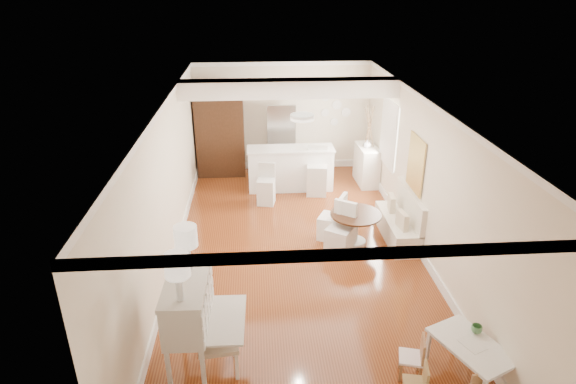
{
  "coord_description": "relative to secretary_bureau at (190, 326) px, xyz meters",
  "views": [
    {
      "loc": [
        -0.73,
        -7.61,
        4.69
      ],
      "look_at": [
        -0.16,
        0.3,
        1.15
      ],
      "focal_mm": 30.0,
      "sensor_mm": 36.0,
      "label": 1
    }
  ],
  "objects": [
    {
      "name": "room",
      "position": [
        1.66,
        3.0,
        1.32
      ],
      "size": [
        9.0,
        9.04,
        2.82
      ],
      "color": "brown",
      "rests_on": "ground"
    },
    {
      "name": "secretary_bureau",
      "position": [
        0.0,
        0.0,
        0.0
      ],
      "size": [
        1.05,
        1.07,
        1.31
      ],
      "primitive_type": "cube",
      "rotation": [
        0.0,
        0.0,
        -0.03
      ],
      "color": "beige",
      "rests_on": "ground"
    },
    {
      "name": "gustavian_armchair",
      "position": [
        0.35,
        -0.07,
        -0.19
      ],
      "size": [
        0.6,
        0.6,
        0.94
      ],
      "primitive_type": "cube",
      "rotation": [
        0.0,
        0.0,
        1.68
      ],
      "color": "white",
      "rests_on": "ground"
    },
    {
      "name": "kids_table",
      "position": [
        3.52,
        -0.42,
        -0.4
      ],
      "size": [
        0.97,
        1.18,
        0.51
      ],
      "primitive_type": "cube",
      "rotation": [
        0.0,
        0.0,
        0.41
      ],
      "color": "white",
      "rests_on": "ground"
    },
    {
      "name": "kids_chair_a",
      "position": [
        2.71,
        -0.76,
        -0.38
      ],
      "size": [
        0.32,
        0.32,
        0.56
      ],
      "primitive_type": "cube",
      "rotation": [
        0.0,
        0.0,
        -1.77
      ],
      "color": "#9C7B47",
      "rests_on": "ground"
    },
    {
      "name": "kids_chair_b",
      "position": [
        2.79,
        -0.36,
        -0.35
      ],
      "size": [
        0.37,
        0.37,
        0.62
      ],
      "primitive_type": "cube",
      "rotation": [
        0.0,
        0.0,
        -1.84
      ],
      "color": "#956743",
      "rests_on": "ground"
    },
    {
      "name": "banquette",
      "position": [
        3.61,
        3.17,
        -0.17
      ],
      "size": [
        0.52,
        1.6,
        0.98
      ],
      "primitive_type": "cube",
      "color": "silver",
      "rests_on": "ground"
    },
    {
      "name": "dining_table",
      "position": [
        2.74,
        3.0,
        -0.33
      ],
      "size": [
        1.11,
        1.11,
        0.65
      ],
      "primitive_type": "cylinder",
      "rotation": [
        0.0,
        0.0,
        -0.17
      ],
      "color": "#442616",
      "rests_on": "ground"
    },
    {
      "name": "slip_chair_near",
      "position": [
        2.42,
        2.81,
        -0.19
      ],
      "size": [
        0.63,
        0.63,
        0.93
      ],
      "primitive_type": "cube",
      "rotation": [
        0.0,
        0.0,
        -0.6
      ],
      "color": "white",
      "rests_on": "ground"
    },
    {
      "name": "slip_chair_far",
      "position": [
        2.33,
        3.27,
        -0.19
      ],
      "size": [
        0.61,
        0.6,
        0.94
      ],
      "primitive_type": "cube",
      "rotation": [
        0.0,
        0.0,
        -2.02
      ],
      "color": "white",
      "rests_on": "ground"
    },
    {
      "name": "breakfast_counter",
      "position": [
        1.72,
        5.77,
        -0.14
      ],
      "size": [
        2.05,
        0.65,
        1.03
      ],
      "primitive_type": "cube",
      "color": "white",
      "rests_on": "ground"
    },
    {
      "name": "bar_stool_left",
      "position": [
        1.11,
        4.95,
        -0.19
      ],
      "size": [
        0.44,
        0.44,
        0.93
      ],
      "primitive_type": "cube",
      "rotation": [
        0.0,
        0.0,
        -0.19
      ],
      "color": "silver",
      "rests_on": "ground"
    },
    {
      "name": "bar_stool_right",
      "position": [
        2.32,
        5.41,
        -0.08
      ],
      "size": [
        0.52,
        0.52,
        1.15
      ],
      "primitive_type": "cube",
      "rotation": [
        0.0,
        0.0,
        -0.15
      ],
      "color": "silver",
      "rests_on": "ground"
    },
    {
      "name": "pantry_cabinet",
      "position": [
        0.02,
        6.85,
        0.49
      ],
      "size": [
        1.2,
        0.6,
        2.3
      ],
      "primitive_type": "cube",
      "color": "#381E11",
      "rests_on": "ground"
    },
    {
      "name": "fridge",
      "position": [
        1.92,
        6.82,
        0.24
      ],
      "size": [
        0.75,
        0.65,
        1.8
      ],
      "primitive_type": "imported",
      "color": "silver",
      "rests_on": "ground"
    },
    {
      "name": "sideboard",
      "position": [
        3.62,
        5.98,
        -0.18
      ],
      "size": [
        0.47,
        1.0,
        0.94
      ],
      "primitive_type": "cube",
      "rotation": [
        0.0,
        0.0,
        0.03
      ],
      "color": "silver",
      "rests_on": "ground"
    },
    {
      "name": "pencil_cup",
      "position": [
        3.67,
        -0.21,
        -0.09
      ],
      "size": [
        0.14,
        0.14,
        0.11
      ],
      "primitive_type": "imported",
      "rotation": [
        0.0,
        0.0,
        -0.01
      ],
      "color": "#4F8853",
      "rests_on": "kids_table"
    },
    {
      "name": "branch_vase",
      "position": [
        3.59,
        5.94,
        0.38
      ],
      "size": [
        0.24,
        0.24,
        0.19
      ],
      "primitive_type": "imported",
      "rotation": [
        0.0,
        0.0,
        0.41
      ],
      "color": "silver",
      "rests_on": "sideboard"
    }
  ]
}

